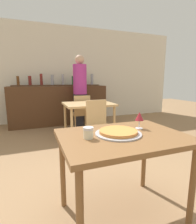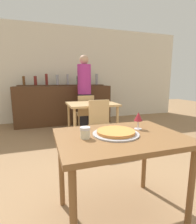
{
  "view_description": "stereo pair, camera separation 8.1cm",
  "coord_description": "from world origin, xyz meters",
  "px_view_note": "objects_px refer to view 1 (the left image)",
  "views": [
    {
      "loc": [
        -0.69,
        -1.24,
        1.23
      ],
      "look_at": [
        -0.02,
        0.55,
        0.88
      ],
      "focal_mm": 28.0,
      "sensor_mm": 36.0,
      "label": 1
    },
    {
      "loc": [
        -0.61,
        -1.27,
        1.23
      ],
      "look_at": [
        -0.02,
        0.55,
        0.88
      ],
      "focal_mm": 28.0,
      "sensor_mm": 36.0,
      "label": 2
    }
  ],
  "objects_px": {
    "pizza_tray": "(118,132)",
    "wine_glass": "(139,117)",
    "chair_far_side_front": "(98,122)",
    "chair_far_side_back": "(81,111)",
    "cheese_shaker": "(88,133)",
    "person_standing": "(80,89)"
  },
  "relations": [
    {
      "from": "wine_glass",
      "to": "cheese_shaker",
      "type": "bearing_deg",
      "value": -169.03
    },
    {
      "from": "chair_far_side_front",
      "to": "pizza_tray",
      "type": "height_order",
      "value": "chair_far_side_front"
    },
    {
      "from": "pizza_tray",
      "to": "person_standing",
      "type": "xyz_separation_m",
      "value": [
        0.49,
        3.07,
        0.21
      ]
    },
    {
      "from": "chair_far_side_front",
      "to": "wine_glass",
      "type": "bearing_deg",
      "value": -95.39
    },
    {
      "from": "cheese_shaker",
      "to": "wine_glass",
      "type": "distance_m",
      "value": 0.55
    },
    {
      "from": "chair_far_side_back",
      "to": "cheese_shaker",
      "type": "relative_size",
      "value": 9.73
    },
    {
      "from": "pizza_tray",
      "to": "cheese_shaker",
      "type": "relative_size",
      "value": 4.32
    },
    {
      "from": "chair_far_side_front",
      "to": "wine_glass",
      "type": "xyz_separation_m",
      "value": [
        -0.14,
        -1.45,
        0.39
      ]
    },
    {
      "from": "chair_far_side_back",
      "to": "wine_glass",
      "type": "xyz_separation_m",
      "value": [
        -0.14,
        -2.6,
        0.39
      ]
    },
    {
      "from": "chair_far_side_back",
      "to": "pizza_tray",
      "type": "distance_m",
      "value": 2.74
    },
    {
      "from": "chair_far_side_front",
      "to": "cheese_shaker",
      "type": "bearing_deg",
      "value": -113.33
    },
    {
      "from": "cheese_shaker",
      "to": "chair_far_side_back",
      "type": "bearing_deg",
      "value": 76.07
    },
    {
      "from": "person_standing",
      "to": "wine_glass",
      "type": "distance_m",
      "value": 2.99
    },
    {
      "from": "chair_far_side_back",
      "to": "pizza_tray",
      "type": "relative_size",
      "value": 2.25
    },
    {
      "from": "person_standing",
      "to": "wine_glass",
      "type": "bearing_deg",
      "value": -94.22
    },
    {
      "from": "chair_far_side_front",
      "to": "chair_far_side_back",
      "type": "relative_size",
      "value": 1.0
    },
    {
      "from": "wine_glass",
      "to": "person_standing",
      "type": "bearing_deg",
      "value": 85.78
    },
    {
      "from": "pizza_tray",
      "to": "wine_glass",
      "type": "height_order",
      "value": "wine_glass"
    },
    {
      "from": "pizza_tray",
      "to": "wine_glass",
      "type": "xyz_separation_m",
      "value": [
        0.27,
        0.09,
        0.1
      ]
    },
    {
      "from": "chair_far_side_front",
      "to": "wine_glass",
      "type": "relative_size",
      "value": 5.54
    },
    {
      "from": "pizza_tray",
      "to": "chair_far_side_front",
      "type": "bearing_deg",
      "value": 75.37
    },
    {
      "from": "pizza_tray",
      "to": "cheese_shaker",
      "type": "distance_m",
      "value": 0.27
    }
  ]
}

